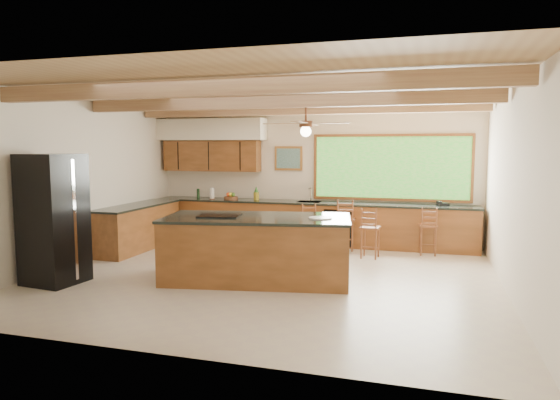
% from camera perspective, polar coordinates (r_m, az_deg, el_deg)
% --- Properties ---
extents(ground, '(7.20, 7.20, 0.00)m').
position_cam_1_polar(ground, '(8.24, -1.37, -8.70)').
color(ground, beige).
rests_on(ground, ground).
extents(room_shell, '(7.27, 6.54, 3.02)m').
position_cam_1_polar(room_shell, '(8.65, -1.15, 6.81)').
color(room_shell, beige).
rests_on(room_shell, ground).
extents(counter_run, '(7.12, 3.10, 1.22)m').
position_cam_1_polar(counter_run, '(10.75, -1.42, -2.70)').
color(counter_run, brown).
rests_on(counter_run, ground).
extents(island, '(3.10, 1.85, 1.03)m').
position_cam_1_polar(island, '(7.93, -2.63, -5.52)').
color(island, brown).
rests_on(island, ground).
extents(refrigerator, '(0.85, 0.83, 2.00)m').
position_cam_1_polar(refrigerator, '(8.42, -24.48, -2.00)').
color(refrigerator, black).
rests_on(refrigerator, ground).
extents(bar_stool_a, '(0.42, 0.42, 0.94)m').
position_cam_1_polar(bar_stool_a, '(10.37, 3.22, -2.49)').
color(bar_stool_a, brown).
rests_on(bar_stool_a, ground).
extents(bar_stool_b, '(0.41, 0.41, 1.06)m').
position_cam_1_polar(bar_stool_b, '(10.21, 7.46, -2.30)').
color(bar_stool_b, brown).
rests_on(bar_stool_b, ground).
extents(bar_stool_c, '(0.38, 0.38, 0.96)m').
position_cam_1_polar(bar_stool_c, '(9.56, 10.24, -3.24)').
color(bar_stool_c, brown).
rests_on(bar_stool_c, ground).
extents(bar_stool_d, '(0.37, 0.37, 0.95)m').
position_cam_1_polar(bar_stool_d, '(10.10, 16.57, -2.96)').
color(bar_stool_d, brown).
rests_on(bar_stool_d, ground).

